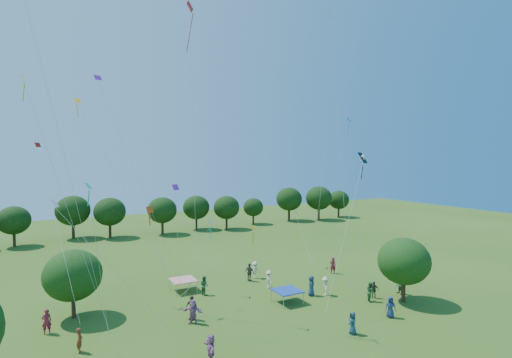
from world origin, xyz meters
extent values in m
cylinder|color=#422B19|center=(-11.07, 23.43, 0.75)|extent=(0.31, 0.31, 1.50)
ellipsoid|color=#1A4212|center=(-11.07, 23.43, 3.37)|extent=(4.39, 4.39, 3.95)
cylinder|color=#422B19|center=(14.32, 13.64, 0.84)|extent=(0.34, 0.34, 1.68)
ellipsoid|color=#1A4212|center=(14.32, 13.64, 3.56)|extent=(4.44, 4.44, 4.00)
cylinder|color=#422B19|center=(-16.56, 54.89, 0.92)|extent=(0.38, 0.38, 1.84)
ellipsoid|color=#14330E|center=(-16.56, 54.89, 3.72)|extent=(4.42, 4.42, 3.98)
cylinder|color=#422B19|center=(-8.83, 57.29, 1.07)|extent=(0.44, 0.44, 2.14)
ellipsoid|color=#14330E|center=(-8.83, 57.29, 4.33)|extent=(5.14, 5.14, 4.63)
cylinder|color=#422B19|center=(-3.73, 55.12, 1.01)|extent=(0.42, 0.42, 2.03)
ellipsoid|color=#14330E|center=(-3.73, 55.12, 4.09)|extent=(4.86, 4.86, 4.37)
cylinder|color=#422B19|center=(4.25, 54.00, 0.98)|extent=(0.40, 0.40, 1.96)
ellipsoid|color=#14330E|center=(4.25, 54.00, 3.96)|extent=(4.71, 4.71, 4.24)
cylinder|color=#422B19|center=(10.62, 55.53, 0.96)|extent=(0.39, 0.39, 1.91)
ellipsoid|color=#14330E|center=(10.62, 55.53, 3.87)|extent=(4.59, 4.59, 4.13)
cylinder|color=#422B19|center=(15.42, 53.36, 0.94)|extent=(0.39, 0.39, 1.89)
ellipsoid|color=#14330E|center=(15.42, 53.36, 3.82)|extent=(4.54, 4.54, 4.08)
cylinder|color=#422B19|center=(22.08, 55.90, 0.79)|extent=(0.33, 0.33, 1.58)
ellipsoid|color=#14330E|center=(22.08, 55.90, 3.20)|extent=(3.80, 3.80, 3.42)
cylinder|color=#422B19|center=(30.27, 56.13, 1.07)|extent=(0.44, 0.44, 2.13)
ellipsoid|color=#14330E|center=(30.27, 56.13, 4.31)|extent=(5.12, 5.12, 4.61)
cylinder|color=#422B19|center=(36.10, 54.14, 1.09)|extent=(0.45, 0.45, 2.18)
ellipsoid|color=#14330E|center=(36.10, 54.14, 4.41)|extent=(5.24, 5.24, 4.72)
cylinder|color=#422B19|center=(42.14, 55.19, 0.91)|extent=(0.37, 0.37, 1.81)
ellipsoid|color=#14330E|center=(42.14, 55.19, 3.66)|extent=(4.35, 4.35, 3.91)
cube|color=red|center=(-1.56, 25.44, 1.05)|extent=(2.20, 2.20, 0.08)
cylinder|color=#999999|center=(-2.56, 24.44, 0.55)|extent=(0.05, 0.05, 1.10)
cylinder|color=#999999|center=(-0.56, 24.44, 0.55)|extent=(0.05, 0.05, 1.10)
cylinder|color=#999999|center=(-2.56, 26.44, 0.55)|extent=(0.05, 0.05, 1.10)
cylinder|color=#999999|center=(-0.56, 26.44, 0.55)|extent=(0.05, 0.05, 1.10)
cube|color=#163A95|center=(5.37, 18.26, 1.05)|extent=(2.20, 2.20, 0.08)
cylinder|color=#999999|center=(4.37, 17.26, 0.55)|extent=(0.05, 0.05, 1.10)
cylinder|color=#999999|center=(6.37, 17.26, 0.55)|extent=(0.05, 0.05, 1.10)
cylinder|color=#999999|center=(4.37, 19.26, 0.55)|extent=(0.05, 0.05, 1.10)
cylinder|color=#999999|center=(6.37, 19.26, 0.55)|extent=(0.05, 0.05, 1.10)
imported|color=#1B374E|center=(6.07, 10.87, 0.80)|extent=(0.60, 0.87, 1.59)
imported|color=maroon|center=(14.43, 23.26, 0.89)|extent=(0.78, 0.66, 1.78)
imported|color=#275B2B|center=(11.91, 15.09, 0.83)|extent=(0.76, 0.93, 1.66)
imported|color=beige|center=(9.40, 18.16, 0.84)|extent=(0.96, 1.20, 1.68)
imported|color=#3A302E|center=(-3.08, 18.71, 0.93)|extent=(1.00, 1.19, 1.86)
imported|color=#9A5A8C|center=(-3.25, 18.00, 0.90)|extent=(1.64, 1.58, 1.80)
imported|color=navy|center=(10.70, 11.72, 0.83)|extent=(0.92, 0.82, 1.65)
imported|color=maroon|center=(-12.96, 21.23, 0.89)|extent=(0.72, 0.53, 1.78)
imported|color=#25573C|center=(15.54, 15.13, 0.85)|extent=(0.60, 0.90, 1.69)
imported|color=beige|center=(6.28, 25.76, 0.87)|extent=(1.01, 1.25, 1.75)
imported|color=#403B33|center=(12.76, 15.53, 0.75)|extent=(0.93, 0.86, 1.49)
imported|color=#9F5D8C|center=(-4.24, 11.95, 0.88)|extent=(0.78, 1.69, 1.75)
imported|color=navy|center=(8.24, 18.70, 0.91)|extent=(0.93, 1.01, 1.82)
imported|color=maroon|center=(-11.14, 17.16, 0.80)|extent=(0.43, 0.63, 1.60)
imported|color=#285F37|center=(-0.21, 23.53, 0.86)|extent=(0.65, 0.93, 1.72)
imported|color=beige|center=(5.89, 22.25, 0.86)|extent=(0.68, 1.19, 1.72)
imported|color=#413D34|center=(5.27, 25.12, 0.91)|extent=(0.88, 1.17, 1.82)
cube|color=black|center=(12.45, 16.84, 12.47)|extent=(1.30, 1.11, 0.98)
cube|color=black|center=(12.45, 16.89, 11.15)|extent=(0.13, 0.27, 1.18)
sphere|color=white|center=(12.45, 16.78, 12.57)|extent=(0.36, 0.36, 0.36)
cylinder|color=white|center=(12.45, 16.78, 12.29)|extent=(0.26, 0.50, 0.33)
cylinder|color=white|center=(12.45, 16.78, 12.29)|extent=(0.26, 0.50, 0.33)
cylinder|color=beige|center=(8.62, 14.58, 6.65)|extent=(7.68, 4.55, 10.70)
cube|color=red|center=(-2.73, 19.56, 24.00)|extent=(0.50, 0.80, 0.65)
cube|color=red|center=(-2.73, 19.61, 22.04)|extent=(0.43, 0.55, 2.94)
cylinder|color=beige|center=(-3.34, 17.25, 12.50)|extent=(1.25, 4.64, 22.40)
cube|color=red|center=(-13.22, 28.39, 13.56)|extent=(0.50, 0.46, 0.39)
cylinder|color=beige|center=(-12.10, 23.41, 7.34)|extent=(2.26, 9.97, 12.09)
cube|color=#FAA90D|center=(0.86, 16.00, 7.22)|extent=(0.49, 0.46, 0.31)
cube|color=#FAA90D|center=(0.86, 16.05, 6.42)|extent=(0.10, 0.25, 1.06)
cylinder|color=beige|center=(-1.37, 18.16, 4.17)|extent=(4.47, 4.34, 5.76)
cube|color=yellow|center=(-10.06, 28.69, 17.54)|extent=(0.62, 0.51, 0.40)
cube|color=yellow|center=(-10.06, 28.74, 16.61)|extent=(0.19, 0.25, 1.15)
cylinder|color=beige|center=(-6.47, 26.01, 9.31)|extent=(7.19, 5.38, 16.02)
cube|color=#188435|center=(-1.60, 18.48, 6.84)|extent=(0.41, 0.45, 0.36)
cylinder|color=beige|center=(-2.41, 19.32, 3.99)|extent=(1.64, 1.70, 5.38)
cylinder|color=beige|center=(-11.87, 14.81, 12.55)|extent=(4.77, 2.35, 22.51)
cube|color=#5F1892|center=(-8.64, 25.94, 19.19)|extent=(0.68, 0.56, 0.45)
cylinder|color=beige|center=(-5.54, 24.53, 10.12)|extent=(6.23, 2.83, 17.65)
cube|color=white|center=(15.79, 26.08, 16.64)|extent=(0.52, 0.53, 0.32)
cylinder|color=beige|center=(13.90, 24.77, 8.88)|extent=(3.80, 2.64, 15.17)
cube|color=#0E91D2|center=(0.52, 23.69, 6.53)|extent=(0.53, 0.60, 0.37)
cube|color=#0E91D2|center=(0.52, 23.74, 5.67)|extent=(0.14, 0.25, 1.09)
cylinder|color=beige|center=(-0.96, 23.59, 3.81)|extent=(2.97, 0.22, 5.04)
cube|color=#CC400C|center=(-7.42, 13.56, 9.38)|extent=(0.45, 0.30, 0.37)
cube|color=#CC400C|center=(-7.42, 13.61, 8.77)|extent=(0.14, 0.17, 0.71)
cylinder|color=beige|center=(-6.34, 14.48, 5.26)|extent=(2.18, 1.87, 7.92)
cube|color=#F53B0C|center=(7.23, 15.18, 23.77)|extent=(0.70, 0.66, 0.52)
cylinder|color=beige|center=(7.62, 14.17, 12.40)|extent=(0.79, 2.03, 22.21)
cube|color=#D2FF16|center=(-13.73, 13.90, 16.60)|extent=(0.38, 0.47, 0.32)
cube|color=#D2FF16|center=(-13.73, 13.95, 15.86)|extent=(0.16, 0.22, 0.95)
cylinder|color=beige|center=(-11.58, 14.99, 8.86)|extent=(4.33, 2.20, 15.13)
cube|color=#18852D|center=(12.69, 27.77, 6.22)|extent=(0.78, 0.85, 0.51)
cylinder|color=beige|center=(12.23, 25.56, 3.61)|extent=(0.95, 4.44, 4.64)
cube|color=#1592DA|center=(11.25, 17.39, 15.87)|extent=(0.52, 0.57, 0.36)
cube|color=#1592DA|center=(11.25, 17.44, 15.06)|extent=(0.11, 0.24, 1.01)
cylinder|color=beige|center=(11.64, 16.80, 8.49)|extent=(0.81, 1.20, 14.38)
cube|color=purple|center=(-3.00, 22.83, 9.97)|extent=(0.62, 0.45, 0.48)
cylinder|color=beige|center=(-2.77, 23.06, 5.52)|extent=(0.48, 0.49, 8.44)
cube|color=silver|center=(-12.54, 9.71, 10.42)|extent=(0.37, 0.46, 0.35)
cylinder|color=beige|center=(-9.15, 10.40, 5.77)|extent=(6.81, 1.40, 8.96)
cube|color=#0CB88B|center=(-10.87, 12.54, 10.98)|extent=(0.41, 0.49, 0.34)
cube|color=#0CB88B|center=(-10.87, 12.59, 10.30)|extent=(0.13, 0.20, 0.81)
cylinder|color=beige|center=(-10.20, 14.15, 6.05)|extent=(1.34, 3.24, 9.51)
camera|label=1|loc=(-13.06, -10.14, 12.44)|focal=28.00mm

